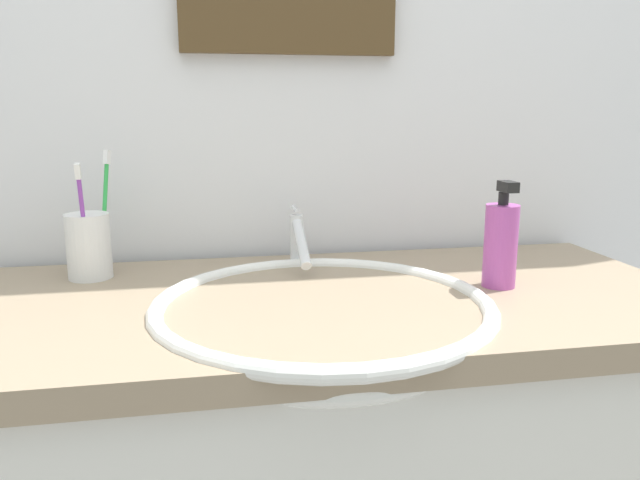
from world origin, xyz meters
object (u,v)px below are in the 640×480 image
(faucet, at_px, (299,239))
(soap_dispenser, at_px, (501,244))
(toothbrush_purple, at_px, (83,214))
(toothbrush_green, at_px, (105,203))
(toothbrush_cup, at_px, (89,246))

(faucet, relative_size, soap_dispenser, 0.91)
(toothbrush_purple, relative_size, toothbrush_green, 0.93)
(faucet, xyz_separation_m, soap_dispenser, (0.29, -0.19, 0.02))
(toothbrush_purple, bearing_deg, soap_dispenser, -12.61)
(toothbrush_purple, bearing_deg, toothbrush_green, 68.34)
(toothbrush_cup, relative_size, toothbrush_green, 0.53)
(toothbrush_purple, height_order, soap_dispenser, toothbrush_purple)
(faucet, bearing_deg, toothbrush_purple, -173.19)
(faucet, distance_m, toothbrush_purple, 0.36)
(toothbrush_purple, relative_size, soap_dispenser, 1.12)
(faucet, bearing_deg, soap_dispenser, -32.65)
(faucet, xyz_separation_m, toothbrush_green, (-0.33, 0.02, 0.07))
(toothbrush_green, bearing_deg, faucet, -3.56)
(toothbrush_green, distance_m, soap_dispenser, 0.66)
(faucet, distance_m, toothbrush_cup, 0.35)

